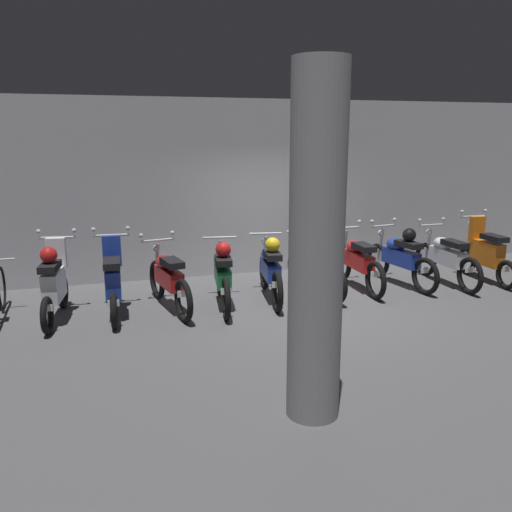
% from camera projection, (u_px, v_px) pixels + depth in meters
% --- Properties ---
extents(ground_plane, '(80.00, 80.00, 0.00)m').
position_uv_depth(ground_plane, '(303.00, 304.00, 8.67)').
color(ground_plane, '#4C4C4F').
extents(back_wall, '(16.00, 0.30, 3.35)m').
position_uv_depth(back_wall, '(261.00, 187.00, 10.50)').
color(back_wall, '#ADADB2').
rests_on(back_wall, ground).
extents(motorbike_slot_0, '(0.59, 1.68, 1.29)m').
position_uv_depth(motorbike_slot_0, '(54.00, 282.00, 7.84)').
color(motorbike_slot_0, black).
rests_on(motorbike_slot_0, ground).
extents(motorbike_slot_1, '(0.59, 1.68, 1.29)m').
position_uv_depth(motorbike_slot_1, '(113.00, 281.00, 8.05)').
color(motorbike_slot_1, black).
rests_on(motorbike_slot_1, ground).
extents(motorbike_slot_2, '(0.62, 1.93, 1.15)m').
position_uv_depth(motorbike_slot_2, '(168.00, 279.00, 8.33)').
color(motorbike_slot_2, black).
rests_on(motorbike_slot_2, ground).
extents(motorbike_slot_3, '(0.56, 1.94, 1.08)m').
position_uv_depth(motorbike_slot_3, '(223.00, 274.00, 8.48)').
color(motorbike_slot_3, black).
rests_on(motorbike_slot_3, ground).
extents(motorbike_slot_4, '(0.56, 1.94, 1.08)m').
position_uv_depth(motorbike_slot_4, '(270.00, 268.00, 8.83)').
color(motorbike_slot_4, black).
rests_on(motorbike_slot_4, ground).
extents(motorbike_slot_5, '(0.56, 1.94, 1.03)m').
position_uv_depth(motorbike_slot_5, '(315.00, 265.00, 9.18)').
color(motorbike_slot_5, black).
rests_on(motorbike_slot_5, ground).
extents(motorbike_slot_6, '(0.59, 1.95, 1.15)m').
position_uv_depth(motorbike_slot_6, '(358.00, 261.00, 9.45)').
color(motorbike_slot_6, black).
rests_on(motorbike_slot_6, ground).
extents(motorbike_slot_7, '(0.58, 1.94, 1.15)m').
position_uv_depth(motorbike_slot_7, '(400.00, 257.00, 9.65)').
color(motorbike_slot_7, black).
rests_on(motorbike_slot_7, ground).
extents(motorbike_slot_8, '(0.59, 1.95, 1.15)m').
position_uv_depth(motorbike_slot_8, '(446.00, 258.00, 9.74)').
color(motorbike_slot_8, black).
rests_on(motorbike_slot_8, ground).
extents(motorbike_slot_9, '(0.59, 1.68, 1.29)m').
position_uv_depth(motorbike_slot_9, '(485.00, 253.00, 9.95)').
color(motorbike_slot_9, black).
rests_on(motorbike_slot_9, ground).
extents(support_pillar, '(0.52, 0.52, 3.35)m').
position_uv_depth(support_pillar, '(316.00, 248.00, 4.92)').
color(support_pillar, gray).
rests_on(support_pillar, ground).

